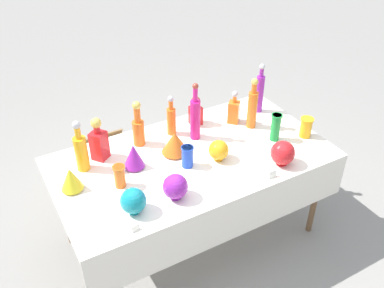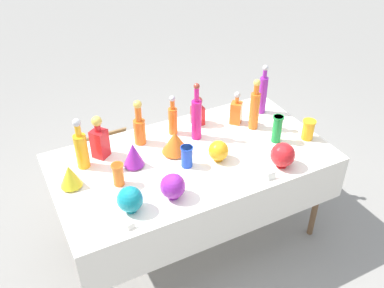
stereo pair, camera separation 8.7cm
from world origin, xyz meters
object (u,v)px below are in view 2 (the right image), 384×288
at_px(tall_bottle_0, 255,108).
at_px(fluted_vase_2, 133,154).
at_px(slender_vase_2, 277,128).
at_px(fluted_vase_1, 70,176).
at_px(tall_bottle_1, 196,117).
at_px(square_decanter_1, 236,111).
at_px(slender_vase_0, 308,129).
at_px(round_bowl_2, 283,155).
at_px(fluted_vase_0, 175,142).
at_px(square_decanter_0, 99,139).
at_px(square_decanter_2, 198,112).
at_px(slender_vase_3, 118,174).
at_px(tall_bottle_5, 263,93).
at_px(round_bowl_0, 130,199).
at_px(round_bowl_3, 218,151).
at_px(tall_bottle_4, 81,148).
at_px(tall_bottle_2, 139,126).
at_px(slender_vase_1, 187,156).
at_px(cardboard_box_behind_left, 114,164).
at_px(round_bowl_1, 173,186).
at_px(tall_bottle_3, 173,118).

relative_size(tall_bottle_0, fluted_vase_2, 2.27).
bearing_deg(slender_vase_2, fluted_vase_1, 173.16).
xyz_separation_m(tall_bottle_1, square_decanter_1, (0.36, 0.04, -0.07)).
relative_size(slender_vase_0, fluted_vase_2, 0.86).
bearing_deg(fluted_vase_1, round_bowl_2, -18.25).
relative_size(tall_bottle_1, fluted_vase_0, 2.35).
relative_size(square_decanter_0, square_decanter_2, 1.35).
distance_m(slender_vase_0, slender_vase_2, 0.23).
xyz_separation_m(slender_vase_3, fluted_vase_0, (0.45, 0.14, 0.00)).
bearing_deg(tall_bottle_5, square_decanter_1, -170.82).
xyz_separation_m(tall_bottle_5, slender_vase_3, (-1.28, -0.32, -0.09)).
height_order(square_decanter_1, round_bowl_0, square_decanter_1).
bearing_deg(round_bowl_3, tall_bottle_4, 157.20).
height_order(tall_bottle_2, slender_vase_1, tall_bottle_2).
bearing_deg(round_bowl_0, slender_vase_2, 9.49).
xyz_separation_m(round_bowl_2, round_bowl_3, (-0.33, 0.24, -0.01)).
bearing_deg(round_bowl_2, cardboard_box_behind_left, 122.29).
relative_size(fluted_vase_0, fluted_vase_1, 1.18).
xyz_separation_m(fluted_vase_1, round_bowl_2, (1.27, -0.42, 0.01)).
xyz_separation_m(square_decanter_0, round_bowl_1, (0.25, -0.59, -0.05)).
height_order(tall_bottle_5, cardboard_box_behind_left, tall_bottle_5).
bearing_deg(tall_bottle_0, slender_vase_2, -79.04).
bearing_deg(cardboard_box_behind_left, round_bowl_3, -65.71).
distance_m(square_decanter_0, slender_vase_0, 1.44).
height_order(fluted_vase_1, round_bowl_0, round_bowl_0).
bearing_deg(slender_vase_1, cardboard_box_behind_left, 103.92).
bearing_deg(fluted_vase_2, square_decanter_2, 23.66).
distance_m(fluted_vase_1, fluted_vase_2, 0.41).
distance_m(tall_bottle_0, square_decanter_0, 1.12).
distance_m(slender_vase_3, fluted_vase_2, 0.20).
relative_size(square_decanter_1, slender_vase_1, 1.76).
relative_size(square_decanter_1, round_bowl_1, 1.63).
bearing_deg(round_bowl_2, tall_bottle_4, 152.97).
relative_size(fluted_vase_2, round_bowl_2, 1.03).
height_order(square_decanter_2, fluted_vase_1, square_decanter_2).
bearing_deg(tall_bottle_3, round_bowl_0, -131.95).
height_order(tall_bottle_2, square_decanter_2, tall_bottle_2).
bearing_deg(fluted_vase_1, square_decanter_0, 41.06).
relative_size(fluted_vase_1, round_bowl_2, 0.93).
distance_m(tall_bottle_4, round_bowl_0, 0.55).
relative_size(tall_bottle_2, tall_bottle_5, 0.84).
xyz_separation_m(tall_bottle_3, square_decanter_0, (-0.55, -0.03, 0.01)).
height_order(round_bowl_0, cardboard_box_behind_left, round_bowl_0).
xyz_separation_m(tall_bottle_0, square_decanter_1, (-0.08, 0.12, -0.07)).
relative_size(slender_vase_2, fluted_vase_2, 1.17).
distance_m(tall_bottle_5, slender_vase_0, 0.47).
height_order(tall_bottle_2, fluted_vase_0, tall_bottle_2).
bearing_deg(cardboard_box_behind_left, tall_bottle_4, -118.52).
height_order(square_decanter_2, cardboard_box_behind_left, square_decanter_2).
distance_m(slender_vase_1, fluted_vase_2, 0.34).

